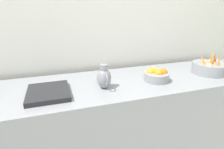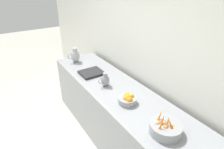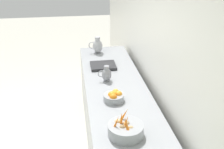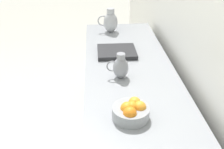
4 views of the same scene
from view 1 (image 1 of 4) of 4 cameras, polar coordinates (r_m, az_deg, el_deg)
tile_wall_left at (r=2.13m, az=12.05°, el=20.29°), size 0.10×7.90×3.00m
prep_counter at (r=1.82m, az=2.89°, el=-14.90°), size 0.72×2.86×0.87m
vegetable_colander at (r=2.03m, az=28.04°, el=1.89°), size 0.31×0.31×0.23m
orange_bowl at (r=1.66m, az=13.76°, el=-0.14°), size 0.22×0.22×0.11m
metal_pitcher_short at (r=1.44m, az=-2.50°, el=-1.00°), size 0.17×0.12×0.20m
counter_sink_basin at (r=1.43m, az=-19.25°, el=-5.31°), size 0.34×0.30×0.04m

